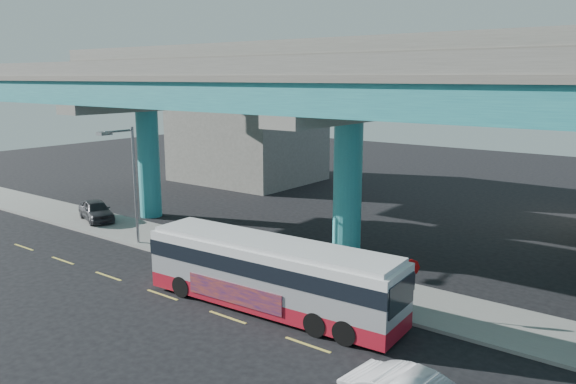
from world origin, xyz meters
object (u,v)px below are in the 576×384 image
Objects in this scene: transit_bus at (271,272)px; stop_sign at (411,275)px; parked_car at (96,210)px; street_lamp at (126,168)px.

transit_bus is 5.03× the size of stop_sign.
transit_bus is at bearing -83.31° from parked_car.
transit_bus reaches higher than stop_sign.
transit_bus is 1.75× the size of street_lamp.
street_lamp is at bearing 164.85° from stop_sign.
transit_bus is at bearing -168.85° from stop_sign.
transit_bus reaches higher than parked_car.
transit_bus is at bearing -9.67° from street_lamp.
parked_car is 0.65× the size of street_lamp.
stop_sign is at bearing -74.00° from parked_car.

